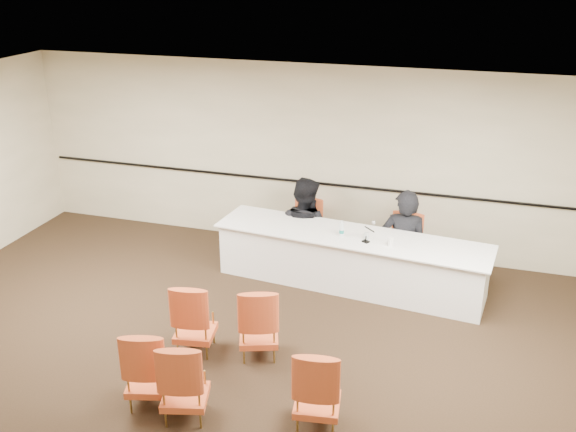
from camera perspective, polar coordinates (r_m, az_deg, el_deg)
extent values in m
plane|color=black|center=(7.56, -5.14, -14.75)|extent=(10.00, 10.00, 0.00)
plane|color=white|center=(6.23, -6.09, 7.85)|extent=(10.00, 10.00, 0.00)
cube|color=#BAB492|center=(10.30, 2.91, 5.10)|extent=(10.00, 0.04, 3.00)
cube|color=black|center=(10.39, 2.81, 2.93)|extent=(9.80, 0.04, 0.03)
imported|color=black|center=(9.77, 10.20, -3.02)|extent=(0.72, 0.49, 1.92)
imported|color=black|center=(10.18, 1.44, -1.56)|extent=(1.09, 0.96, 1.87)
cube|color=white|center=(9.08, 8.22, -2.28)|extent=(0.35, 0.30, 0.00)
cylinder|color=silver|center=(9.11, 6.98, -1.78)|extent=(0.08, 0.08, 0.10)
cylinder|color=white|center=(8.94, 9.12, -2.30)|extent=(0.09, 0.09, 0.13)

